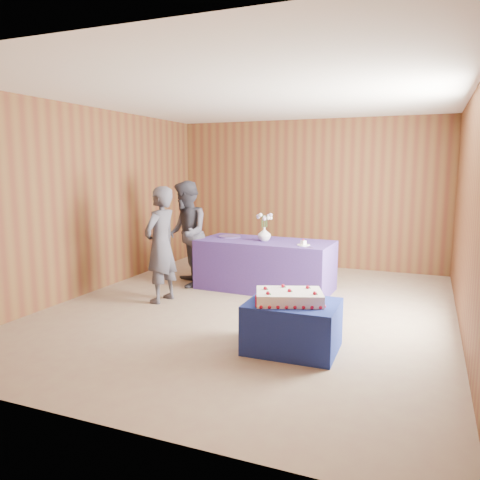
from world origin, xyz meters
The scene contains 13 objects.
ground centered at (0.00, 0.00, 0.00)m, with size 6.00×6.00×0.00m, color gray.
room_shell centered at (0.00, 0.00, 1.80)m, with size 5.04×6.04×2.72m.
cake_table centered at (0.88, -1.12, 0.25)m, with size 0.90×0.70×0.50m, color navy.
serving_table centered at (-0.16, 1.04, 0.38)m, with size 2.00×0.90×0.75m, color #482F82.
sheet_cake centered at (0.85, -1.15, 0.56)m, with size 0.79×0.66×0.16m.
vase centered at (-0.16, 1.01, 0.85)m, with size 0.20×0.20×0.20m, color silver.
flower_spray centered at (-0.16, 1.01, 1.11)m, with size 0.25×0.24×0.19m.
platter centered at (-0.79, 1.16, 0.76)m, with size 0.34×0.34×0.02m, color #5F4890.
plate centered at (0.48, 0.83, 0.76)m, with size 0.18×0.18×0.01m, color white.
cake_slice centered at (0.48, 0.83, 0.79)m, with size 0.09×0.08×0.08m.
knife centered at (0.56, 0.69, 0.75)m, with size 0.26×0.02×0.00m, color silver.
guest_left centered at (-1.27, -0.11, 0.79)m, with size 0.58×0.38×1.59m, color #3D3B46.
guest_right centered at (-1.37, 0.80, 0.82)m, with size 0.80×0.62×1.64m, color #383742.
Camera 1 is at (2.09, -5.52, 1.84)m, focal length 35.00 mm.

